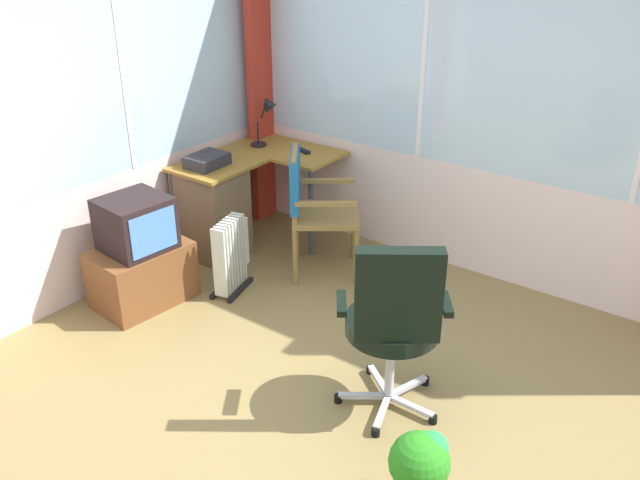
# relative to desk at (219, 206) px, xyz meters

# --- Properties ---
(ground) EXTENTS (5.23, 5.57, 0.06)m
(ground) POSITION_rel_desk_xyz_m (-1.23, -1.99, -0.43)
(ground) COLOR olive
(north_window_panel) EXTENTS (4.23, 0.07, 2.73)m
(north_window_panel) POSITION_rel_desk_xyz_m (-1.23, 0.32, 0.97)
(north_window_panel) COLOR silver
(north_window_panel) RESTS_ON ground
(east_window_panel) EXTENTS (0.07, 4.57, 2.73)m
(east_window_panel) POSITION_rel_desk_xyz_m (0.92, -1.99, 0.97)
(east_window_panel) COLOR silver
(east_window_panel) RESTS_ON ground
(curtain_corner) EXTENTS (0.32, 0.09, 2.63)m
(curtain_corner) POSITION_rel_desk_xyz_m (0.79, 0.19, 0.92)
(curtain_corner) COLOR #B63121
(curtain_corner) RESTS_ON ground
(desk) EXTENTS (1.16, 0.91, 0.73)m
(desk) POSITION_rel_desk_xyz_m (0.00, 0.00, 0.00)
(desk) COLOR olive
(desk) RESTS_ON ground
(desk_lamp) EXTENTS (0.23, 0.20, 0.39)m
(desk_lamp) POSITION_rel_desk_xyz_m (0.62, -0.00, 0.59)
(desk_lamp) COLOR black
(desk_lamp) RESTS_ON desk
(tv_remote) EXTENTS (0.09, 0.16, 0.02)m
(tv_remote) POSITION_rel_desk_xyz_m (0.64, -0.34, 0.35)
(tv_remote) COLOR black
(tv_remote) RESTS_ON desk
(paper_tray) EXTENTS (0.31, 0.24, 0.09)m
(paper_tray) POSITION_rel_desk_xyz_m (-0.05, 0.04, 0.38)
(paper_tray) COLOR #2B292E
(paper_tray) RESTS_ON desk
(wooden_armchair) EXTENTS (0.67, 0.67, 0.95)m
(wooden_armchair) POSITION_rel_desk_xyz_m (0.17, -0.75, 0.20)
(wooden_armchair) COLOR olive
(wooden_armchair) RESTS_ON ground
(office_chair) EXTENTS (0.60, 0.61, 1.05)m
(office_chair) POSITION_rel_desk_xyz_m (-0.86, -2.08, 0.22)
(office_chair) COLOR #B7B7BF
(office_chair) RESTS_ON ground
(tv_on_stand) EXTENTS (0.68, 0.51, 0.78)m
(tv_on_stand) POSITION_rel_desk_xyz_m (-0.86, -0.09, -0.05)
(tv_on_stand) COLOR brown
(tv_on_stand) RESTS_ON ground
(space_heater) EXTENTS (0.41, 0.26, 0.55)m
(space_heater) POSITION_rel_desk_xyz_m (-0.37, -0.47, -0.12)
(space_heater) COLOR silver
(space_heater) RESTS_ON ground
(potted_plant) EXTENTS (0.28, 0.28, 0.39)m
(potted_plant) POSITION_rel_desk_xyz_m (-1.33, -2.50, -0.17)
(potted_plant) COLOR beige
(potted_plant) RESTS_ON ground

